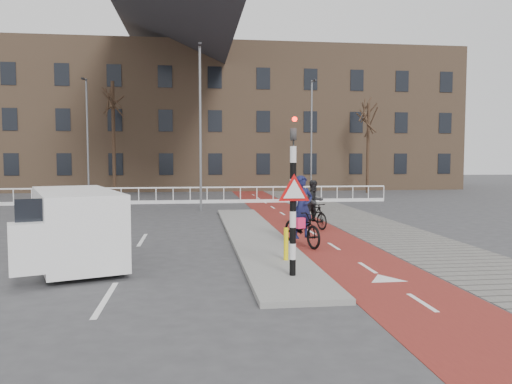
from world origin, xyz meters
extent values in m
plane|color=#38383A|center=(0.00, 0.00, 0.00)|extent=(120.00, 120.00, 0.00)
cube|color=maroon|center=(1.50, 10.00, 0.01)|extent=(2.50, 60.00, 0.01)
cube|color=slate|center=(4.30, 10.00, 0.01)|extent=(3.00, 60.00, 0.01)
cube|color=gray|center=(-0.70, 4.00, 0.06)|extent=(1.80, 16.00, 0.12)
cylinder|color=black|center=(-0.60, -2.00, 1.56)|extent=(0.14, 0.14, 2.88)
imported|color=black|center=(-0.60, -2.00, 3.40)|extent=(0.13, 0.16, 0.80)
cylinder|color=#FF0C05|center=(-0.60, -2.14, 3.58)|extent=(0.11, 0.02, 0.11)
cylinder|color=yellow|center=(-0.44, -0.35, 0.54)|extent=(0.12, 0.12, 0.83)
imported|color=black|center=(0.55, 2.25, 0.57)|extent=(1.35, 2.25, 1.11)
imported|color=#151942|center=(0.55, 2.25, 1.22)|extent=(0.82, 0.66, 1.94)
cube|color=#EC2159|center=(0.38, 1.73, 0.79)|extent=(0.30, 0.24, 0.31)
imported|color=black|center=(1.81, 5.86, 0.53)|extent=(1.04, 1.78, 1.03)
imported|color=black|center=(1.81, 5.86, 1.06)|extent=(0.95, 0.84, 1.62)
cube|color=white|center=(-5.78, 0.32, 1.03)|extent=(3.19, 4.80, 1.78)
cube|color=#1B7E25|center=(-6.68, 0.32, 0.93)|extent=(0.99, 2.69, 0.55)
cube|color=#1B7E25|center=(-4.88, 0.32, 0.93)|extent=(0.99, 2.69, 0.55)
cube|color=black|center=(-5.78, -1.56, 1.43)|extent=(1.53, 0.59, 0.90)
cylinder|color=black|center=(-5.98, -1.36, 0.31)|extent=(0.42, 0.66, 0.62)
cylinder|color=black|center=(-4.55, -0.85, 0.31)|extent=(0.42, 0.66, 0.62)
cylinder|color=black|center=(-7.01, 1.49, 0.31)|extent=(0.42, 0.66, 0.62)
cylinder|color=black|center=(-5.58, 2.00, 0.31)|extent=(0.42, 0.66, 0.62)
cube|color=silver|center=(-5.00, 17.00, 0.95)|extent=(28.00, 0.08, 0.08)
cube|color=silver|center=(-5.00, 17.00, 0.10)|extent=(28.00, 0.10, 0.20)
cube|color=#7F6047|center=(-3.00, 32.00, 6.00)|extent=(46.00, 10.00, 12.00)
cylinder|color=black|center=(-8.50, 24.34, 4.09)|extent=(0.25, 0.25, 8.18)
cylinder|color=black|center=(10.55, 24.27, 3.43)|extent=(0.24, 0.24, 6.85)
cylinder|color=slate|center=(-2.42, 12.93, 4.19)|extent=(0.12, 0.12, 8.38)
cylinder|color=slate|center=(-9.79, 21.71, 3.96)|extent=(0.12, 0.12, 7.93)
cylinder|color=slate|center=(5.55, 22.02, 4.07)|extent=(0.12, 0.12, 8.15)
camera|label=1|loc=(-2.78, -12.81, 2.77)|focal=35.00mm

